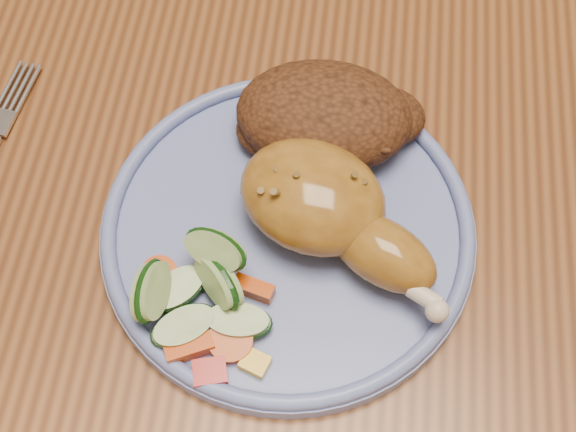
{
  "coord_description": "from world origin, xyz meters",
  "views": [
    {
      "loc": [
        -0.06,
        -0.38,
        1.22
      ],
      "look_at": [
        -0.09,
        -0.14,
        0.78
      ],
      "focal_mm": 50.0,
      "sensor_mm": 36.0,
      "label": 1
    }
  ],
  "objects": [
    {
      "name": "ground",
      "position": [
        0.0,
        0.0,
        0.0
      ],
      "size": [
        4.0,
        4.0,
        0.0
      ],
      "primitive_type": "plane",
      "color": "#4F2D1B",
      "rests_on": "ground"
    },
    {
      "name": "dining_table",
      "position": [
        0.0,
        0.0,
        0.67
      ],
      "size": [
        0.9,
        1.4,
        0.75
      ],
      "color": "brown",
      "rests_on": "ground"
    },
    {
      "name": "plate",
      "position": [
        -0.09,
        -0.14,
        0.76
      ],
      "size": [
        0.24,
        0.24,
        0.01
      ],
      "primitive_type": "cylinder",
      "color": "#616FAF",
      "rests_on": "dining_table"
    },
    {
      "name": "plate_rim",
      "position": [
        -0.09,
        -0.14,
        0.77
      ],
      "size": [
        0.24,
        0.24,
        0.01
      ],
      "primitive_type": "torus",
      "color": "#616FAF",
      "rests_on": "plate"
    },
    {
      "name": "chicken_leg",
      "position": [
        -0.06,
        -0.13,
        0.79
      ],
      "size": [
        0.15,
        0.12,
        0.05
      ],
      "color": "#9E6921",
      "rests_on": "plate"
    },
    {
      "name": "rice_pilaf",
      "position": [
        -0.07,
        -0.06,
        0.78
      ],
      "size": [
        0.13,
        0.09,
        0.05
      ],
      "color": "#4B2712",
      "rests_on": "plate"
    },
    {
      "name": "vegetable_pile",
      "position": [
        -0.14,
        -0.2,
        0.77
      ],
      "size": [
        0.09,
        0.1,
        0.05
      ],
      "color": "#A50A05",
      "rests_on": "plate"
    }
  ]
}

